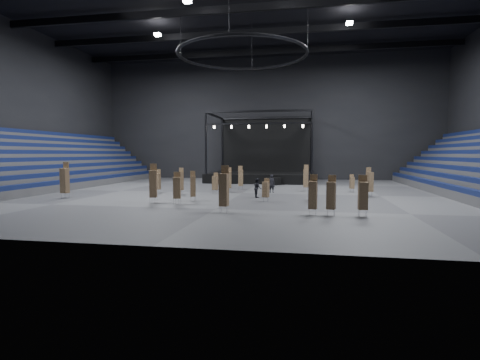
% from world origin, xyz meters
% --- Properties ---
extents(floor, '(50.00, 50.00, 0.00)m').
position_xyz_m(floor, '(0.00, 0.00, 0.00)').
color(floor, '#4D4D4F').
rests_on(floor, ground).
extents(wall_back, '(50.00, 0.20, 18.00)m').
position_xyz_m(wall_back, '(0.00, 21.00, 9.00)').
color(wall_back, black).
rests_on(wall_back, ground).
extents(wall_front, '(50.00, 0.20, 18.00)m').
position_xyz_m(wall_front, '(0.00, -21.00, 9.00)').
color(wall_front, black).
rests_on(wall_front, ground).
extents(wall_left, '(0.20, 42.00, 18.00)m').
position_xyz_m(wall_left, '(-25.00, 0.00, 9.00)').
color(wall_left, black).
rests_on(wall_left, ground).
extents(bleachers_left, '(7.20, 40.00, 6.40)m').
position_xyz_m(bleachers_left, '(-22.94, 0.00, 1.73)').
color(bleachers_left, '#464648').
rests_on(bleachers_left, floor).
extents(stage, '(14.00, 10.00, 9.20)m').
position_xyz_m(stage, '(0.00, 16.24, 1.45)').
color(stage, black).
rests_on(stage, floor).
extents(truss_ring, '(12.30, 12.30, 5.15)m').
position_xyz_m(truss_ring, '(-0.00, 0.00, 13.00)').
color(truss_ring, black).
rests_on(truss_ring, ceiling).
extents(roof_girders, '(49.00, 30.35, 0.70)m').
position_xyz_m(roof_girders, '(0.00, -0.00, 17.20)').
color(roof_girders, black).
rests_on(roof_girders, ceiling).
extents(flight_case_left, '(1.15, 0.85, 0.69)m').
position_xyz_m(flight_case_left, '(-4.23, 9.27, 0.34)').
color(flight_case_left, black).
rests_on(flight_case_left, floor).
extents(flight_case_mid, '(1.45, 0.94, 0.89)m').
position_xyz_m(flight_case_mid, '(1.92, 9.52, 0.45)').
color(flight_case_mid, black).
rests_on(flight_case_mid, floor).
extents(flight_case_right, '(1.50, 1.15, 0.89)m').
position_xyz_m(flight_case_right, '(2.25, 10.06, 0.45)').
color(flight_case_right, black).
rests_on(flight_case_right, floor).
extents(chair_stack_0, '(0.60, 0.60, 2.47)m').
position_xyz_m(chair_stack_0, '(7.57, -11.99, 1.28)').
color(chair_stack_0, silver).
rests_on(chair_stack_0, floor).
extents(chair_stack_1, '(0.57, 0.57, 3.03)m').
position_xyz_m(chair_stack_1, '(0.93, -11.99, 1.53)').
color(chair_stack_1, silver).
rests_on(chair_stack_1, floor).
extents(chair_stack_2, '(0.53, 0.53, 1.99)m').
position_xyz_m(chair_stack_2, '(-2.41, -1.02, 1.06)').
color(chair_stack_2, silver).
rests_on(chair_stack_2, floor).
extents(chair_stack_3, '(0.59, 0.59, 2.49)m').
position_xyz_m(chair_stack_3, '(-0.83, 3.68, 1.28)').
color(chair_stack_3, silver).
rests_on(chair_stack_3, floor).
extents(chair_stack_4, '(0.63, 0.63, 2.46)m').
position_xyz_m(chair_stack_4, '(-5.49, -2.10, 1.28)').
color(chair_stack_4, silver).
rests_on(chair_stack_4, floor).
extents(chair_stack_5, '(0.58, 0.58, 3.07)m').
position_xyz_m(chair_stack_5, '(-14.00, -6.81, 1.56)').
color(chair_stack_5, silver).
rests_on(chair_stack_5, floor).
extents(chair_stack_6, '(0.57, 0.57, 2.44)m').
position_xyz_m(chair_stack_6, '(-1.44, 0.66, 1.27)').
color(chair_stack_6, silver).
rests_on(chair_stack_6, floor).
extents(chair_stack_7, '(0.47, 0.47, 1.74)m').
position_xyz_m(chair_stack_7, '(10.45, 2.90, 0.94)').
color(chair_stack_7, silver).
rests_on(chair_stack_7, floor).
extents(chair_stack_8, '(0.64, 0.64, 3.01)m').
position_xyz_m(chair_stack_8, '(-5.45, -8.29, 1.52)').
color(chair_stack_8, silver).
rests_on(chair_stack_8, floor).
extents(chair_stack_9, '(0.52, 0.52, 2.66)m').
position_xyz_m(chair_stack_9, '(5.98, 3.07, 1.35)').
color(chair_stack_9, silver).
rests_on(chair_stack_9, floor).
extents(chair_stack_10, '(0.44, 0.44, 2.13)m').
position_xyz_m(chair_stack_10, '(6.55, -4.97, 1.11)').
color(chair_stack_10, silver).
rests_on(chair_stack_10, floor).
extents(chair_stack_11, '(0.54, 0.54, 2.40)m').
position_xyz_m(chair_stack_11, '(-2.85, -6.51, 1.22)').
color(chair_stack_11, silver).
rests_on(chair_stack_11, floor).
extents(chair_stack_12, '(0.56, 0.56, 1.85)m').
position_xyz_m(chair_stack_12, '(2.94, -6.07, 1.00)').
color(chair_stack_12, silver).
rests_on(chair_stack_12, floor).
extents(chair_stack_13, '(0.65, 0.65, 2.57)m').
position_xyz_m(chair_stack_13, '(11.55, -0.55, 1.32)').
color(chair_stack_13, silver).
rests_on(chair_stack_13, floor).
extents(chair_stack_14, '(0.43, 0.43, 2.28)m').
position_xyz_m(chair_stack_14, '(-7.97, -1.33, 1.16)').
color(chair_stack_14, silver).
rests_on(chair_stack_14, floor).
extents(chair_stack_15, '(0.63, 0.63, 2.41)m').
position_xyz_m(chair_stack_15, '(-3.42, -8.64, 1.27)').
color(chair_stack_15, silver).
rests_on(chair_stack_15, floor).
extents(chair_stack_16, '(0.54, 0.54, 2.49)m').
position_xyz_m(chair_stack_16, '(9.41, -11.99, 1.31)').
color(chair_stack_16, silver).
rests_on(chair_stack_16, floor).
extents(chair_stack_17, '(0.56, 0.56, 2.51)m').
position_xyz_m(chair_stack_17, '(6.48, -11.99, 1.29)').
color(chair_stack_17, silver).
rests_on(chair_stack_17, floor).
extents(man_center, '(0.73, 0.59, 1.76)m').
position_xyz_m(man_center, '(2.72, 1.03, 0.88)').
color(man_center, black).
rests_on(man_center, floor).
extents(crew_member, '(0.84, 0.96, 1.68)m').
position_xyz_m(crew_member, '(1.93, -3.36, 0.84)').
color(crew_member, black).
rests_on(crew_member, floor).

